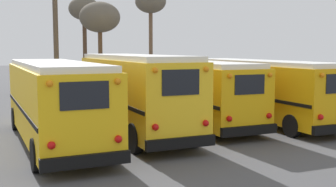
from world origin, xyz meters
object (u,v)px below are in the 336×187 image
(school_bus_1, at_px, (134,91))
(bare_tree_0, at_px, (84,11))
(school_bus_3, at_px, (258,88))
(school_bus_0, at_px, (55,99))
(bare_tree_1, at_px, (100,18))
(bare_tree_3, at_px, (151,4))
(utility_pole, at_px, (56,37))
(school_bus_2, at_px, (193,90))

(school_bus_1, bearing_deg, bare_tree_0, 84.26)
(school_bus_1, relative_size, school_bus_3, 0.88)
(school_bus_0, xyz_separation_m, school_bus_1, (3.39, 0.75, 0.12))
(school_bus_0, distance_m, bare_tree_1, 14.44)
(bare_tree_3, bearing_deg, bare_tree_1, -148.75)
(school_bus_3, distance_m, bare_tree_0, 19.26)
(school_bus_3, bearing_deg, utility_pole, 129.07)
(bare_tree_1, bearing_deg, school_bus_1, -97.47)
(school_bus_3, relative_size, bare_tree_1, 1.57)
(school_bus_0, relative_size, bare_tree_1, 1.45)
(school_bus_2, bearing_deg, bare_tree_0, 95.00)
(school_bus_1, relative_size, bare_tree_0, 1.20)
(utility_pole, height_order, bare_tree_1, utility_pole)
(school_bus_2, distance_m, bare_tree_1, 11.84)
(school_bus_1, height_order, school_bus_3, school_bus_1)
(school_bus_3, height_order, bare_tree_0, bare_tree_0)
(school_bus_1, xyz_separation_m, bare_tree_0, (1.87, 18.59, 4.91))
(school_bus_2, xyz_separation_m, bare_tree_3, (3.11, 13.95, 5.53))
(school_bus_0, relative_size, school_bus_2, 1.02)
(utility_pole, xyz_separation_m, bare_tree_1, (3.19, 1.21, 1.38))
(school_bus_0, distance_m, bare_tree_3, 19.52)
(school_bus_0, distance_m, school_bus_1, 3.47)
(school_bus_0, xyz_separation_m, school_bus_2, (6.78, 1.97, -0.06))
(bare_tree_3, bearing_deg, bare_tree_0, 143.52)
(school_bus_1, distance_m, school_bus_2, 3.60)
(school_bus_2, xyz_separation_m, bare_tree_1, (-1.79, 10.98, 4.06))
(bare_tree_0, bearing_deg, school_bus_3, -74.68)
(school_bus_0, height_order, school_bus_3, school_bus_0)
(school_bus_2, bearing_deg, school_bus_1, -160.32)
(school_bus_0, bearing_deg, school_bus_3, 7.95)
(school_bus_1, distance_m, school_bus_3, 6.81)
(school_bus_0, relative_size, school_bus_1, 1.04)
(school_bus_0, bearing_deg, bare_tree_3, 58.16)
(school_bus_2, distance_m, utility_pole, 11.29)
(bare_tree_3, bearing_deg, school_bus_3, -88.89)
(school_bus_0, height_order, bare_tree_3, bare_tree_3)
(school_bus_1, height_order, school_bus_2, school_bus_1)
(school_bus_2, relative_size, school_bus_3, 0.90)
(school_bus_0, height_order, utility_pole, utility_pole)
(school_bus_3, xyz_separation_m, utility_pole, (-8.37, 10.31, 2.68))
(school_bus_3, height_order, bare_tree_3, bare_tree_3)
(school_bus_1, bearing_deg, school_bus_0, -167.44)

